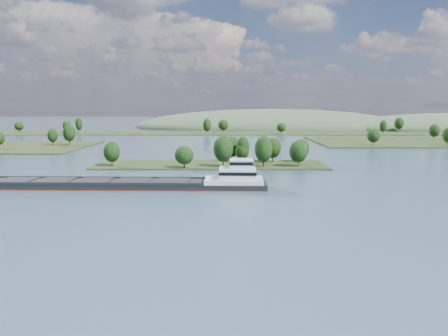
{
  "coord_description": "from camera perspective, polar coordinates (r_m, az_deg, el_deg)",
  "views": [
    {
      "loc": [
        6.8,
        -9.59,
        26.15
      ],
      "look_at": [
        6.2,
        130.0,
        6.0
      ],
      "focal_mm": 35.0,
      "sensor_mm": 36.0,
      "label": 1
    }
  ],
  "objects": [
    {
      "name": "ground",
      "position": [
        132.37,
        -2.71,
        -3.19
      ],
      "size": [
        1800.0,
        1800.0,
        0.0
      ],
      "primitive_type": "plane",
      "color": "#395363",
      "rests_on": "ground"
    },
    {
      "name": "tree_island",
      "position": [
        189.74,
        0.41,
        1.56
      ],
      "size": [
        100.0,
        31.71,
        14.23
      ],
      "color": "#223015",
      "rests_on": "ground"
    },
    {
      "name": "back_shoreline",
      "position": [
        410.12,
        0.33,
        4.66
      ],
      "size": [
        900.0,
        60.0,
        15.57
      ],
      "color": "#223015",
      "rests_on": "ground"
    },
    {
      "name": "hill_west",
      "position": [
        513.02,
        6.22,
        5.24
      ],
      "size": [
        320.0,
        160.0,
        44.0
      ],
      "primitive_type": "ellipsoid",
      "color": "#394D35",
      "rests_on": "ground"
    },
    {
      "name": "cargo_barge",
      "position": [
        141.69,
        -10.8,
        -1.91
      ],
      "size": [
        94.07,
        13.74,
        12.69
      ],
      "color": "black",
      "rests_on": "ground"
    }
  ]
}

